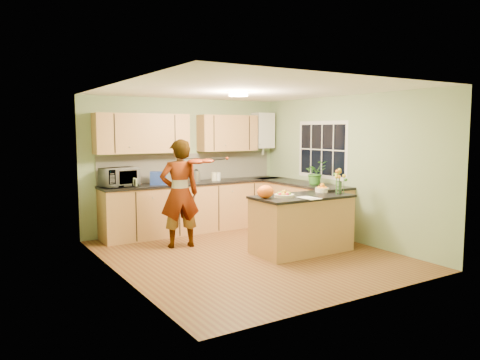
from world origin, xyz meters
TOP-DOWN VIEW (x-y plane):
  - floor at (0.00, 0.00)m, footprint 4.50×4.50m
  - ceiling at (0.00, 0.00)m, footprint 4.00×4.50m
  - wall_back at (0.00, 2.25)m, footprint 4.00×0.02m
  - wall_front at (0.00, -2.25)m, footprint 4.00×0.02m
  - wall_left at (-2.00, 0.00)m, footprint 0.02×4.50m
  - wall_right at (2.00, 0.00)m, footprint 0.02×4.50m
  - back_counter at (0.10, 1.95)m, footprint 3.64×0.62m
  - right_counter at (1.70, 0.85)m, footprint 0.62×2.24m
  - splashback at (0.10, 2.23)m, footprint 3.60×0.02m
  - upper_cabinets at (-0.18, 2.08)m, footprint 3.20×0.34m
  - boiler at (1.70, 2.09)m, footprint 0.40×0.30m
  - window_right at (1.99, 0.60)m, footprint 0.01×1.30m
  - light_switch at (-1.99, -0.60)m, footprint 0.02×0.09m
  - ceiling_lamp at (0.00, 0.30)m, footprint 0.30×0.30m
  - peninsula_island at (0.81, -0.28)m, footprint 1.56×0.80m
  - fruit_dish at (0.46, -0.28)m, footprint 0.30×0.30m
  - orange_bowl at (1.36, -0.13)m, footprint 0.23×0.23m
  - flower_vase at (1.41, -0.46)m, footprint 0.24×0.24m
  - orange_bag at (0.15, -0.23)m, footprint 0.30×0.27m
  - papers at (0.71, -0.58)m, footprint 0.23×0.31m
  - violinist at (-0.68, 1.01)m, footprint 0.71×0.54m
  - violin at (-0.48, 0.79)m, footprint 0.71×0.62m
  - microwave at (-1.37, 1.99)m, footprint 0.66×0.51m
  - blue_box at (-0.69, 1.92)m, footprint 0.34×0.30m
  - kettle at (0.10, 1.97)m, footprint 0.15×0.15m
  - jar_cream at (0.46, 1.94)m, footprint 0.10×0.10m
  - jar_white at (0.56, 1.95)m, footprint 0.13×0.13m
  - potted_plant at (1.70, 0.44)m, footprint 0.42×0.37m

SIDE VIEW (x-z plane):
  - floor at x=0.00m, z-range 0.00..0.00m
  - peninsula_island at x=0.81m, z-range 0.00..0.90m
  - back_counter at x=0.10m, z-range 0.00..0.94m
  - right_counter at x=1.70m, z-range 0.00..0.94m
  - violinist at x=-0.68m, z-range 0.00..1.76m
  - papers at x=0.71m, z-range 0.90..0.91m
  - fruit_dish at x=0.46m, z-range 0.89..0.99m
  - orange_bowl at x=1.36m, z-range 0.88..1.02m
  - orange_bag at x=0.15m, z-range 0.90..1.09m
  - jar_white at x=0.56m, z-range 0.94..1.09m
  - jar_cream at x=0.46m, z-range 0.94..1.10m
  - kettle at x=0.10m, z-range 0.91..1.20m
  - blue_box at x=-0.69m, z-range 0.94..1.17m
  - microwave at x=-1.37m, z-range 0.94..1.27m
  - potted_plant at x=1.70m, z-range 0.94..1.37m
  - flower_vase at x=1.41m, z-range 0.97..1.40m
  - splashback at x=0.10m, z-range 0.94..1.46m
  - wall_back at x=0.00m, z-range 0.00..2.50m
  - wall_front at x=0.00m, z-range 0.00..2.50m
  - wall_left at x=-2.00m, z-range 0.00..2.50m
  - wall_right at x=2.00m, z-range 0.00..2.50m
  - light_switch at x=-1.99m, z-range 1.26..1.34m
  - violin at x=-0.48m, z-range 1.32..1.50m
  - window_right at x=1.99m, z-range 1.02..2.08m
  - upper_cabinets at x=-0.18m, z-range 1.50..2.20m
  - boiler at x=1.70m, z-range 1.47..2.33m
  - ceiling_lamp at x=0.00m, z-range 2.43..2.50m
  - ceiling at x=0.00m, z-range 2.49..2.51m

